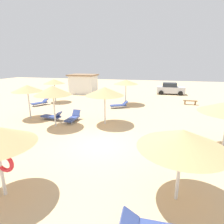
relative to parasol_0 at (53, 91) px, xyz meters
The scene contains 14 objects.
ground_plane 5.52m from the parasol_0, 27.94° to the right, with size 80.00×80.00×0.00m, color #D1B284.
parasol_0 is the anchor object (origin of this frame).
parasol_2 9.50m from the parasol_0, 66.03° to the left, with size 2.76×2.76×2.80m.
parasol_3 9.12m from the parasol_0, 120.61° to the left, with size 2.50×2.50×2.75m.
parasol_4 10.13m from the parasol_0, 35.24° to the right, with size 2.96×2.96×2.64m.
parasol_6 3.59m from the parasol_0, 156.49° to the left, with size 2.54×2.54×2.87m.
parasol_7 3.79m from the parasol_0, 22.44° to the left, with size 2.95×2.95×2.91m.
lounger_0 2.89m from the parasol_0, 61.20° to the left, with size 0.65×1.85×0.80m.
lounger_2 8.02m from the parasol_0, 62.52° to the left, with size 1.96×1.42×0.74m.
lounger_3 8.24m from the parasol_0, 132.58° to the left, with size 1.49×1.95×0.73m.
lounger_6 2.95m from the parasol_0, 129.92° to the left, with size 1.93×0.90×0.78m.
bench_0 15.26m from the parasol_0, 42.82° to the left, with size 1.51×0.45×0.49m.
parked_car 19.41m from the parasol_0, 61.53° to the left, with size 4.01×1.99×1.72m.
beach_cabana 15.02m from the parasol_0, 104.41° to the left, with size 4.06×3.21×2.90m.
Camera 1 is at (3.14, -9.52, 4.75)m, focal length 29.42 mm.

